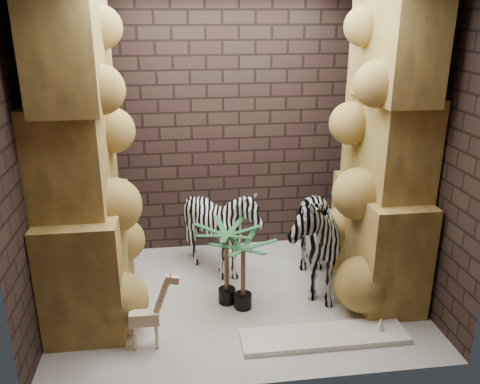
{
  "coord_description": "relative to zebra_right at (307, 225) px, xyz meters",
  "views": [
    {
      "loc": [
        -0.56,
        -4.35,
        2.73
      ],
      "look_at": [
        0.04,
        0.15,
        1.08
      ],
      "focal_mm": 37.52,
      "sensor_mm": 36.0,
      "label": 1
    }
  ],
  "objects": [
    {
      "name": "giraffe_toy",
      "position": [
        -1.62,
        -0.84,
        -0.32
      ],
      "size": [
        0.38,
        0.13,
        0.73
      ],
      "primitive_type": null,
      "rotation": [
        0.0,
        0.0,
        -0.0
      ],
      "color": "beige",
      "rests_on": "floor"
    },
    {
      "name": "wall_right",
      "position": [
        1.02,
        -0.17,
        0.82
      ],
      "size": [
        0.0,
        3.0,
        3.0
      ],
      "primitive_type": "plane",
      "rotation": [
        1.57,
        0.0,
        -1.57
      ],
      "color": "#31241D",
      "rests_on": "ground"
    },
    {
      "name": "wall_left",
      "position": [
        -2.48,
        -0.17,
        0.82
      ],
      "size": [
        0.0,
        3.0,
        3.0
      ],
      "primitive_type": "plane",
      "rotation": [
        1.57,
        0.0,
        1.57
      ],
      "color": "#31241D",
      "rests_on": "ground"
    },
    {
      "name": "surfboard",
      "position": [
        -0.07,
        -0.93,
        -0.66
      ],
      "size": [
        1.47,
        0.37,
        0.05
      ],
      "primitive_type": "cube",
      "rotation": [
        0.0,
        0.0,
        -0.0
      ],
      "color": "white",
      "rests_on": "floor"
    },
    {
      "name": "zebra_right",
      "position": [
        0.0,
        0.0,
        0.0
      ],
      "size": [
        0.69,
        1.19,
        1.37
      ],
      "primitive_type": "imported",
      "rotation": [
        0.0,
        0.0,
        -0.06
      ],
      "color": "white",
      "rests_on": "floor"
    },
    {
      "name": "zebra_left",
      "position": [
        -0.85,
        0.34,
        -0.2
      ],
      "size": [
        0.99,
        1.17,
        0.97
      ],
      "primitive_type": "imported",
      "rotation": [
        0.0,
        0.0,
        -0.13
      ],
      "color": "white",
      "rests_on": "floor"
    },
    {
      "name": "palm_front",
      "position": [
        -0.85,
        -0.23,
        -0.27
      ],
      "size": [
        0.36,
        0.36,
        0.83
      ],
      "primitive_type": null,
      "color": "#11411D",
      "rests_on": "floor"
    },
    {
      "name": "rock_pillar_right",
      "position": [
        0.69,
        -0.17,
        0.82
      ],
      "size": [
        0.58,
        1.25,
        3.0
      ],
      "primitive_type": null,
      "color": "gold",
      "rests_on": "floor"
    },
    {
      "name": "floor",
      "position": [
        -0.73,
        -0.17,
        -0.68
      ],
      "size": [
        3.5,
        3.5,
        0.0
      ],
      "primitive_type": "plane",
      "color": "silver",
      "rests_on": "ground"
    },
    {
      "name": "palm_back",
      "position": [
        -0.7,
        -0.35,
        -0.32
      ],
      "size": [
        0.36,
        0.36,
        0.74
      ],
      "primitive_type": null,
      "color": "#11411D",
      "rests_on": "floor"
    },
    {
      "name": "wall_back",
      "position": [
        -0.73,
        1.08,
        0.82
      ],
      "size": [
        3.5,
        0.0,
        3.5
      ],
      "primitive_type": "plane",
      "rotation": [
        1.57,
        0.0,
        0.0
      ],
      "color": "#31241D",
      "rests_on": "ground"
    },
    {
      "name": "wall_front",
      "position": [
        -0.73,
        -1.42,
        0.82
      ],
      "size": [
        3.5,
        0.0,
        3.5
      ],
      "primitive_type": "plane",
      "rotation": [
        -1.57,
        0.0,
        0.0
      ],
      "color": "#31241D",
      "rests_on": "ground"
    },
    {
      "name": "rock_pillar_left",
      "position": [
        -2.13,
        -0.17,
        0.82
      ],
      "size": [
        0.68,
        1.3,
        3.0
      ],
      "primitive_type": null,
      "color": "gold",
      "rests_on": "floor"
    }
  ]
}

